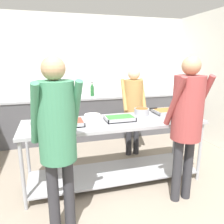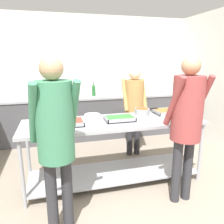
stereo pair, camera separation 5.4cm
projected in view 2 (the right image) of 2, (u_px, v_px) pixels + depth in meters
wall_rear at (89, 76)px, 5.00m from camera, size 4.76×0.06×2.65m
back_counter at (92, 116)px, 4.86m from camera, size 4.60×0.65×0.93m
serving_counter at (114, 141)px, 3.05m from camera, size 2.46×0.76×0.90m
broccoli_bowl at (40, 121)px, 2.83m from camera, size 0.23×0.23×0.11m
serving_tray_roast at (68, 123)px, 2.80m from camera, size 0.40×0.31×0.05m
plate_stack at (92, 117)px, 3.05m from camera, size 0.24×0.24×0.07m
serving_tray_vegetables at (120, 119)px, 3.00m from camera, size 0.40×0.27×0.05m
sauce_pan at (142, 111)px, 3.29m from camera, size 0.36×0.22×0.10m
serving_tray_greens at (167, 112)px, 3.38m from camera, size 0.38×0.32×0.05m
guest_serving_left at (187, 116)px, 2.50m from camera, size 0.46×0.36×1.76m
guest_serving_right at (55, 130)px, 2.01m from camera, size 0.49×0.41×1.76m
cook_behind_counter at (134, 102)px, 3.81m from camera, size 0.42×0.32×1.58m
water_bottle at (94, 90)px, 4.71m from camera, size 0.08×0.08×0.30m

